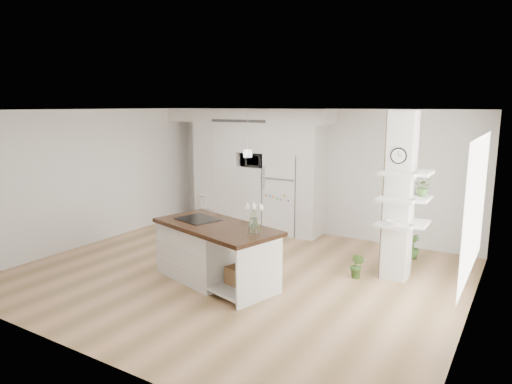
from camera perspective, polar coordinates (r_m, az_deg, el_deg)
floor at (r=7.76m, az=-2.36°, el=-10.15°), size 7.00×6.00×0.01m
room at (r=7.31m, az=-2.47°, el=3.57°), size 7.04×6.04×2.72m
cabinet_wall at (r=10.36m, az=-0.87°, el=3.76°), size 4.00×0.71×2.70m
refrigerator at (r=10.01m, az=3.65°, el=-0.16°), size 0.78×0.69×1.75m
column at (r=7.48m, az=17.96°, el=-0.71°), size 0.69×0.90×2.70m
window at (r=6.47m, az=25.77°, el=-1.65°), size 0.00×2.40×2.40m
pendant_light at (r=6.63m, az=10.59°, el=4.95°), size 0.12×0.12×0.10m
kitchen_island at (r=7.44m, az=-6.12°, el=-7.13°), size 2.29×1.51×1.52m
bookshelf at (r=10.91m, az=-5.08°, el=-2.30°), size 0.67×0.49×0.71m
floor_plant_a at (r=7.66m, az=12.54°, el=-8.98°), size 0.28×0.25×0.43m
floor_plant_b at (r=8.90m, az=18.97°, el=-6.48°), size 0.33×0.33×0.44m
microwave at (r=10.22m, az=-0.19°, el=4.03°), size 0.54×0.37×0.30m
shelf_plant at (r=7.56m, az=20.19°, el=0.61°), size 0.27×0.23×0.30m
decor_bowl at (r=7.35m, az=16.78°, el=-3.63°), size 0.22×0.22×0.05m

